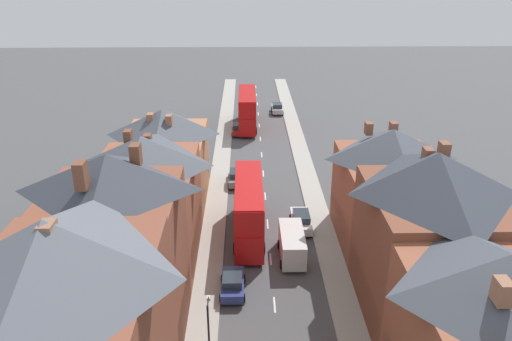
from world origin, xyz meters
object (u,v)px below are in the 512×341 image
at_px(car_parked_right_a, 238,129).
at_px(delivery_van, 292,244).
at_px(car_near_blue, 233,283).
at_px(car_parked_left_a, 277,108).
at_px(car_mid_black, 301,220).
at_px(double_decker_bus_lead, 249,208).
at_px(street_lamp, 209,335).
at_px(car_parked_left_b, 237,177).
at_px(double_decker_bus_mid_street, 247,109).

bearing_deg(car_parked_right_a, delivery_van, -81.27).
relative_size(car_near_blue, car_parked_left_a, 1.01).
xyz_separation_m(car_near_blue, car_mid_black, (6.20, 9.66, 0.01)).
xyz_separation_m(double_decker_bus_lead, car_parked_left_a, (4.91, 38.44, -2.00)).
height_order(car_parked_right_a, street_lamp, street_lamp).
distance_m(car_mid_black, delivery_van, 5.19).
distance_m(double_decker_bus_lead, car_parked_left_b, 11.50).
relative_size(car_parked_right_a, car_parked_left_b, 1.00).
distance_m(car_parked_right_a, car_parked_left_b, 16.95).
distance_m(double_decker_bus_mid_street, car_mid_black, 30.37).
bearing_deg(car_near_blue, double_decker_bus_lead, 81.24).
bearing_deg(car_parked_left_b, car_mid_black, -58.12).
bearing_deg(double_decker_bus_mid_street, car_mid_black, -80.68).
distance_m(car_near_blue, car_mid_black, 11.48).
xyz_separation_m(double_decker_bus_lead, street_lamp, (-2.44, -16.72, 0.43)).
height_order(car_parked_right_a, car_parked_left_b, car_parked_left_b).
bearing_deg(delivery_van, car_mid_black, 75.43).
bearing_deg(car_parked_right_a, car_near_blue, -90.00).
distance_m(double_decker_bus_lead, car_parked_right_a, 28.30).
xyz_separation_m(double_decker_bus_mid_street, car_parked_left_b, (-1.29, -19.94, -1.99)).
height_order(car_near_blue, delivery_van, delivery_van).
height_order(double_decker_bus_mid_street, car_parked_left_a, double_decker_bus_mid_street).
bearing_deg(delivery_van, car_parked_left_a, 88.23).
distance_m(double_decker_bus_lead, car_near_blue, 8.71).
bearing_deg(car_parked_left_a, car_near_blue, -97.54).
height_order(car_parked_right_a, car_mid_black, car_mid_black).
relative_size(car_mid_black, car_parked_left_b, 1.10).
bearing_deg(car_parked_right_a, car_mid_black, -77.03).
bearing_deg(car_mid_black, car_near_blue, -122.70).
xyz_separation_m(double_decker_bus_lead, delivery_van, (3.61, -3.72, -1.48)).
height_order(car_parked_left_a, car_mid_black, car_mid_black).
xyz_separation_m(double_decker_bus_mid_street, street_lamp, (-2.44, -47.91, 0.43)).
relative_size(car_near_blue, car_mid_black, 0.87).
bearing_deg(double_decker_bus_lead, car_parked_right_a, 92.62).
xyz_separation_m(double_decker_bus_lead, car_mid_black, (4.91, 1.28, -2.00)).
height_order(car_mid_black, street_lamp, street_lamp).
relative_size(double_decker_bus_lead, street_lamp, 1.96).
relative_size(double_decker_bus_lead, car_parked_left_b, 2.66).
relative_size(double_decker_bus_mid_street, car_parked_left_b, 2.66).
bearing_deg(delivery_van, street_lamp, -114.95).
bearing_deg(car_parked_left_a, street_lamp, -97.59).
height_order(car_near_blue, street_lamp, street_lamp).
bearing_deg(car_parked_left_a, car_parked_right_a, -121.20).
relative_size(car_mid_black, delivery_van, 0.86).
distance_m(double_decker_bus_lead, street_lamp, 16.91).
bearing_deg(double_decker_bus_mid_street, car_parked_left_a, 55.91).
xyz_separation_m(car_parked_left_a, car_parked_left_b, (-6.20, -27.19, 0.01)).
height_order(double_decker_bus_lead, street_lamp, street_lamp).
bearing_deg(car_mid_black, car_parked_left_a, 90.00).
height_order(car_parked_left_b, delivery_van, delivery_van).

